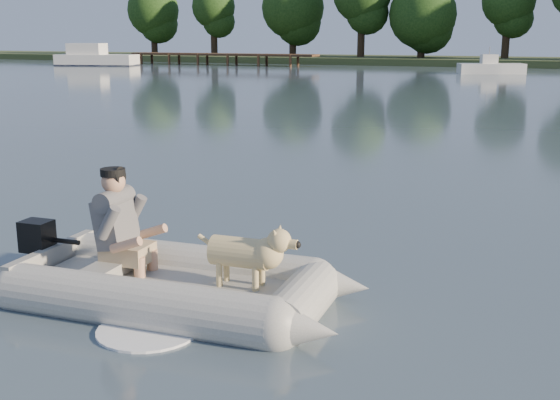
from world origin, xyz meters
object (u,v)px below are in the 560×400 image
at_px(man, 117,219).
at_px(motorboat, 492,61).
at_px(dock, 222,59).
at_px(dinghy, 177,245).
at_px(cabin_cruiser, 97,54).
at_px(dog, 240,258).

distance_m(man, motorboat, 46.17).
bearing_deg(motorboat, dock, 147.15).
bearing_deg(dock, motorboat, -12.79).
relative_size(dinghy, cabin_cruiser, 0.63).
distance_m(cabin_cruiser, motorboat, 33.87).
xyz_separation_m(cabin_cruiser, motorboat, (33.87, -0.24, -0.07)).
bearing_deg(motorboat, cabin_cruiser, 159.53).
height_order(cabin_cruiser, motorboat, cabin_cruiser).
xyz_separation_m(dinghy, cabin_cruiser, (-35.69, 46.42, 0.34)).
bearing_deg(cabin_cruiser, man, -64.81).
bearing_deg(man, dock, 113.35).
xyz_separation_m(dock, dog, (26.58, -51.56, 0.03)).
bearing_deg(dock, dinghy, -63.37).
height_order(dock, dinghy, dinghy).
bearing_deg(dock, dog, -62.73).
relative_size(dog, motorboat, 0.21).
relative_size(dinghy, motorboat, 1.00).
height_order(dock, man, man).
xyz_separation_m(man, dog, (1.42, 0.07, -0.27)).
bearing_deg(motorboat, dinghy, -107.81).
height_order(dock, dog, dock).
bearing_deg(dinghy, dog, 4.57).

